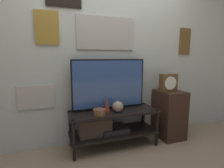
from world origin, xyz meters
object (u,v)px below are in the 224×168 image
at_px(mantel_clock, 168,83).
at_px(vase_round_glass, 118,107).
at_px(vase_wide_bowl, 99,112).
at_px(television, 109,84).
at_px(vase_slim_bronze, 107,104).

bearing_deg(mantel_clock, vase_round_glass, -176.99).
xyz_separation_m(vase_wide_bowl, vase_round_glass, (0.26, 0.04, 0.03)).
bearing_deg(vase_round_glass, television, 114.44).
xyz_separation_m(television, vase_slim_bronze, (-0.06, -0.09, -0.26)).
relative_size(television, mantel_clock, 3.95).
height_order(television, vase_wide_bowl, television).
bearing_deg(vase_round_glass, vase_wide_bowl, -170.74).
bearing_deg(mantel_clock, vase_slim_bronze, 178.80).
height_order(vase_slim_bronze, vase_wide_bowl, vase_slim_bronze).
distance_m(television, vase_slim_bronze, 0.28).
bearing_deg(vase_wide_bowl, mantel_clock, 4.55).
bearing_deg(vase_wide_bowl, television, 45.57).
relative_size(television, vase_wide_bowl, 6.55).
relative_size(vase_wide_bowl, mantel_clock, 0.60).
xyz_separation_m(vase_slim_bronze, vase_round_glass, (0.13, -0.06, -0.03)).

